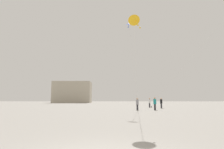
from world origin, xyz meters
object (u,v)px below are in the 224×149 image
kite_amber_diamond (134,25)px  building_left_hall (73,92)px  handbag_beside_flyer (151,107)px  person_in_black (161,103)px  kite_cobalt_diamond (129,26)px  person_in_white (150,102)px  person_in_grey (137,103)px  person_in_teal (155,103)px

kite_amber_diamond → building_left_hall: building_left_hall is taller
building_left_hall → handbag_beside_flyer: (26.23, -49.95, -4.65)m
person_in_black → building_left_hall: building_left_hall is taller
person_in_black → building_left_hall: size_ratio=0.10×
kite_amber_diamond → handbag_beside_flyer: 24.34m
kite_amber_diamond → building_left_hall: size_ratio=0.86×
kite_cobalt_diamond → handbag_beside_flyer: (5.13, 14.15, -9.97)m
kite_cobalt_diamond → person_in_black: bearing=60.1°
person_in_black → kite_cobalt_diamond: (-6.10, -10.60, 9.14)m
person_in_white → person_in_black: person_in_white is taller
kite_amber_diamond → handbag_beside_flyer: kite_amber_diamond is taller
person_in_grey → kite_amber_diamond: (-1.76, -13.77, 5.60)m
kite_amber_diamond → kite_cobalt_diamond: 9.39m
person_in_teal → building_left_hall: size_ratio=0.11×
person_in_grey → person_in_teal: (2.43, 0.03, 0.05)m
person_in_teal → handbag_beside_flyer: person_in_teal is taller
person_in_white → person_in_teal: bearing=177.0°
person_in_teal → kite_cobalt_diamond: kite_cobalt_diamond is taller
handbag_beside_flyer → person_in_white: bearing=-164.1°
kite_cobalt_diamond → building_left_hall: 67.69m
person_in_teal → handbag_beside_flyer: 9.16m
kite_amber_diamond → handbag_beside_flyer: size_ratio=45.36×
kite_amber_diamond → person_in_black: bearing=71.5°
person_in_teal → kite_cobalt_diamond: bearing=-158.6°
person_in_teal → handbag_beside_flyer: size_ratio=5.61×
person_in_black → handbag_beside_flyer: size_ratio=5.41×
kite_cobalt_diamond → handbag_beside_flyer: kite_cobalt_diamond is taller
person_in_grey → person_in_teal: 2.43m
kite_amber_diamond → building_left_hall: bearing=105.9°
person_in_teal → person_in_black: (2.24, 5.48, -0.03)m
person_in_grey → handbag_beside_flyer: 9.82m
person_in_grey → person_in_black: (4.67, 5.51, 0.02)m
person_in_grey → person_in_teal: person_in_teal is taller
person_in_grey → building_left_hall: bearing=178.3°
building_left_hall → person_in_black: bearing=-63.0°
building_left_hall → handbag_beside_flyer: size_ratio=52.94×
person_in_white → building_left_hall: size_ratio=0.10×
handbag_beside_flyer → kite_cobalt_diamond: bearing=-109.9°
person_in_black → kite_cobalt_diamond: 15.27m
kite_amber_diamond → kite_cobalt_diamond: kite_cobalt_diamond is taller
person_in_black → building_left_hall: bearing=60.1°
person_in_white → person_in_teal: size_ratio=0.99×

